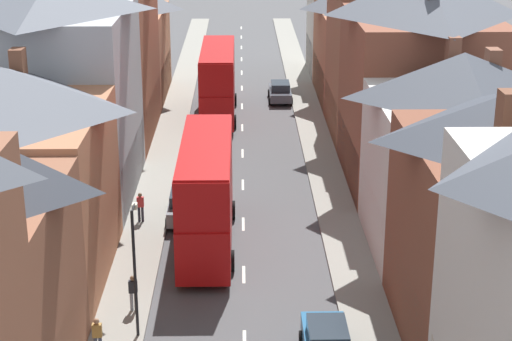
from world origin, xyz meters
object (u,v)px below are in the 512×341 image
object	(u,v)px
pedestrian_mid_left	(133,291)
pedestrian_mid_right	(140,206)
car_parked_left_a	(280,91)
street_lamp	(135,263)
double_decker_bus_mid_street	(218,81)
car_parked_right_a	(185,205)
pedestrian_near_right	(97,335)
double_decker_bus_lead	(206,192)

from	to	relation	value
pedestrian_mid_left	pedestrian_mid_right	distance (m)	9.73
car_parked_left_a	pedestrian_mid_left	size ratio (longest dim) A/B	2.69
pedestrian_mid_right	street_lamp	size ratio (longest dim) A/B	0.29
double_decker_bus_mid_street	car_parked_right_a	bearing A→B (deg)	-93.64
pedestrian_near_right	pedestrian_mid_left	xyz separation A→B (m)	(0.93, 3.59, 0.00)
double_decker_bus_lead	double_decker_bus_mid_street	size ratio (longest dim) A/B	1.00
car_parked_left_a	car_parked_right_a	xyz separation A→B (m)	(-6.20, -25.01, 0.04)
car_parked_right_a	pedestrian_near_right	xyz separation A→B (m)	(-2.48, -13.77, 0.19)
car_parked_left_a	pedestrian_near_right	distance (m)	39.74
car_parked_right_a	street_lamp	xyz separation A→B (m)	(-1.15, -12.09, 2.40)
double_decker_bus_lead	street_lamp	xyz separation A→B (m)	(-2.44, -8.93, 0.43)
double_decker_bus_mid_street	pedestrian_mid_right	world-z (taller)	double_decker_bus_mid_street
pedestrian_mid_left	pedestrian_mid_right	bearing A→B (deg)	94.46
double_decker_bus_mid_street	car_parked_right_a	world-z (taller)	double_decker_bus_mid_street
car_parked_left_a	pedestrian_mid_left	xyz separation A→B (m)	(-7.74, -35.20, 0.24)
double_decker_bus_lead	double_decker_bus_mid_street	world-z (taller)	same
car_parked_left_a	pedestrian_mid_left	world-z (taller)	pedestrian_mid_left
double_decker_bus_mid_street	pedestrian_mid_right	bearing A→B (deg)	-99.81
pedestrian_near_right	pedestrian_mid_left	size ratio (longest dim) A/B	1.00
pedestrian_mid_left	street_lamp	xyz separation A→B (m)	(0.39, -1.90, 2.21)
double_decker_bus_lead	pedestrian_mid_right	size ratio (longest dim) A/B	6.71
double_decker_bus_mid_street	car_parked_left_a	distance (m)	7.10
double_decker_bus_mid_street	car_parked_right_a	xyz separation A→B (m)	(-1.29, -20.29, -1.97)
double_decker_bus_lead	car_parked_left_a	world-z (taller)	double_decker_bus_lead
double_decker_bus_lead	pedestrian_near_right	distance (m)	11.40
double_decker_bus_lead	car_parked_right_a	size ratio (longest dim) A/B	2.74
pedestrian_near_right	car_parked_left_a	bearing A→B (deg)	77.39
double_decker_bus_lead	pedestrian_mid_left	size ratio (longest dim) A/B	6.71
car_parked_right_a	double_decker_bus_mid_street	bearing A→B (deg)	86.36
car_parked_left_a	pedestrian_mid_left	distance (m)	36.04
pedestrian_near_right	pedestrian_mid_left	world-z (taller)	same
street_lamp	double_decker_bus_mid_street	bearing A→B (deg)	85.69
car_parked_right_a	pedestrian_mid_left	size ratio (longest dim) A/B	2.45
double_decker_bus_lead	pedestrian_mid_right	world-z (taller)	double_decker_bus_lead
double_decker_bus_lead	pedestrian_near_right	bearing A→B (deg)	-109.56
double_decker_bus_lead	car_parked_right_a	xyz separation A→B (m)	(-1.29, 3.16, -1.97)
pedestrian_near_right	car_parked_right_a	bearing A→B (deg)	79.80
pedestrian_mid_left	street_lamp	size ratio (longest dim) A/B	0.29
double_decker_bus_mid_street	pedestrian_mid_left	distance (m)	30.66
double_decker_bus_mid_street	street_lamp	xyz separation A→B (m)	(-2.44, -32.38, 0.43)
double_decker_bus_mid_street	pedestrian_mid_left	size ratio (longest dim) A/B	6.71
double_decker_bus_lead	pedestrian_mid_left	distance (m)	7.78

